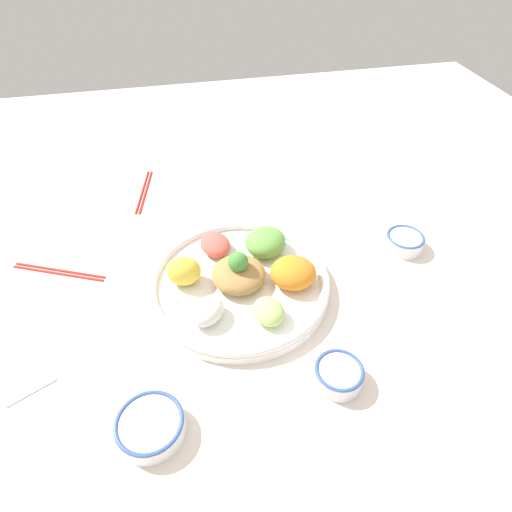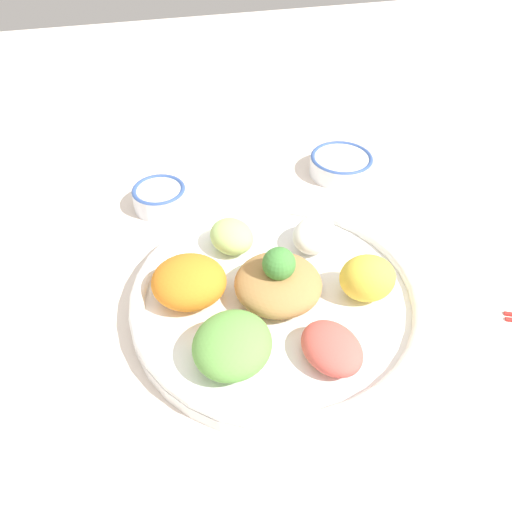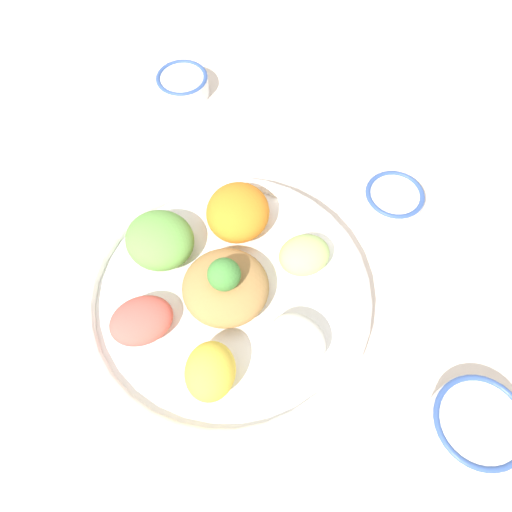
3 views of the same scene
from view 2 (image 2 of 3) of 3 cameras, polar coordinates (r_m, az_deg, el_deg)
ground_plane at (r=0.68m, az=-1.01°, el=-5.60°), size 2.40×2.40×0.00m
salad_platter at (r=0.66m, az=2.09°, el=-4.47°), size 0.39×0.39×0.10m
sauce_bowl_red at (r=0.84m, az=-10.95°, el=6.69°), size 0.09×0.09×0.04m
rice_bowl_blue at (r=0.93m, az=9.68°, el=10.36°), size 0.11×0.11×0.04m
serving_spoon_main at (r=0.92m, az=22.56°, el=5.70°), size 0.08×0.13×0.01m
serving_spoon_extra at (r=1.05m, az=2.39°, el=14.09°), size 0.08×0.11×0.01m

